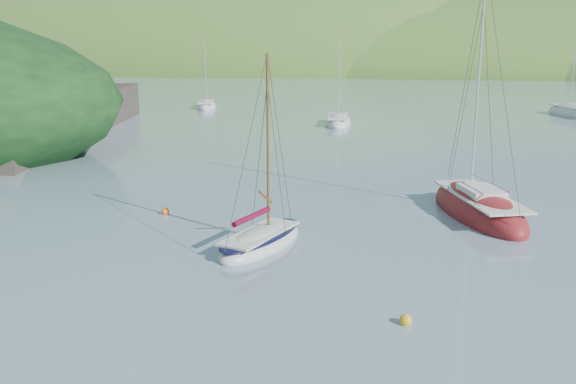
% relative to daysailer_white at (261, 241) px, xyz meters
% --- Properties ---
extents(ground, '(700.00, 700.00, 0.00)m').
position_rel_daysailer_white_xyz_m(ground, '(1.94, -7.69, -0.21)').
color(ground, gray).
rests_on(ground, ground).
extents(shoreline_hills, '(690.00, 135.00, 56.00)m').
position_rel_daysailer_white_xyz_m(shoreline_hills, '(-7.72, 164.74, -0.21)').
color(shoreline_hills, '#3C6125').
rests_on(shoreline_hills, ground).
extents(daysailer_white, '(3.78, 6.15, 8.88)m').
position_rel_daysailer_white_xyz_m(daysailer_white, '(0.00, 0.00, 0.00)').
color(daysailer_white, silver).
rests_on(daysailer_white, ground).
extents(sloop_red, '(5.83, 9.53, 13.33)m').
position_rel_daysailer_white_xyz_m(sloop_red, '(9.86, 6.92, 0.03)').
color(sloop_red, maroon).
rests_on(sloop_red, ground).
extents(distant_sloop_a, '(3.19, 7.55, 10.52)m').
position_rel_daysailer_white_xyz_m(distant_sloop_a, '(-1.09, 39.23, -0.03)').
color(distant_sloop_a, silver).
rests_on(distant_sloop_a, ground).
extents(distant_sloop_b, '(6.19, 9.68, 13.02)m').
position_rel_daysailer_white_xyz_m(distant_sloop_b, '(24.35, 50.88, 0.00)').
color(distant_sloop_b, silver).
rests_on(distant_sloop_b, ground).
extents(distant_sloop_c, '(4.15, 7.27, 9.81)m').
position_rel_daysailer_white_xyz_m(distant_sloop_c, '(-19.03, 51.07, -0.04)').
color(distant_sloop_c, silver).
rests_on(distant_sloop_c, ground).
extents(mooring_buoys, '(21.04, 11.21, 0.43)m').
position_rel_daysailer_white_xyz_m(mooring_buoys, '(4.62, -0.73, -0.09)').
color(mooring_buoys, gold).
rests_on(mooring_buoys, ground).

